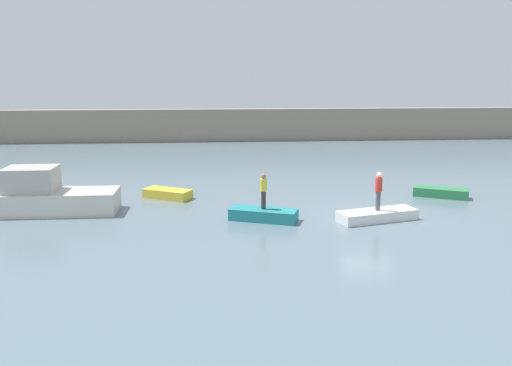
{
  "coord_description": "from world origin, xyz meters",
  "views": [
    {
      "loc": [
        -7.26,
        -23.81,
        6.85
      ],
      "look_at": [
        -5.07,
        3.95,
        0.88
      ],
      "focal_mm": 37.04,
      "sensor_mm": 36.0,
      "label": 1
    }
  ],
  "objects_px": {
    "motorboat": "(46,196)",
    "rowboat_white": "(377,215)",
    "person_red_shirt": "(379,189)",
    "person_yellow_shirt": "(264,190)",
    "rowboat_teal": "(263,215)",
    "rowboat_yellow": "(168,194)",
    "rowboat_green": "(441,193)"
  },
  "relations": [
    {
      "from": "rowboat_yellow",
      "to": "person_red_shirt",
      "type": "height_order",
      "value": "person_red_shirt"
    },
    {
      "from": "person_red_shirt",
      "to": "person_yellow_shirt",
      "type": "height_order",
      "value": "person_red_shirt"
    },
    {
      "from": "motorboat",
      "to": "person_yellow_shirt",
      "type": "xyz_separation_m",
      "value": [
        10.42,
        -2.12,
        0.63
      ]
    },
    {
      "from": "motorboat",
      "to": "rowboat_green",
      "type": "xyz_separation_m",
      "value": [
        20.6,
        1.7,
        -0.58
      ]
    },
    {
      "from": "rowboat_green",
      "to": "person_yellow_shirt",
      "type": "bearing_deg",
      "value": -132.46
    },
    {
      "from": "motorboat",
      "to": "rowboat_white",
      "type": "relative_size",
      "value": 1.68
    },
    {
      "from": "rowboat_yellow",
      "to": "rowboat_white",
      "type": "bearing_deg",
      "value": 1.94
    },
    {
      "from": "rowboat_green",
      "to": "person_red_shirt",
      "type": "bearing_deg",
      "value": -112.08
    },
    {
      "from": "person_red_shirt",
      "to": "rowboat_yellow",
      "type": "bearing_deg",
      "value": 152.83
    },
    {
      "from": "rowboat_green",
      "to": "motorboat",
      "type": "bearing_deg",
      "value": -148.33
    },
    {
      "from": "person_red_shirt",
      "to": "motorboat",
      "type": "bearing_deg",
      "value": 170.81
    },
    {
      "from": "rowboat_yellow",
      "to": "rowboat_green",
      "type": "xyz_separation_m",
      "value": [
        14.98,
        -0.93,
        0.0
      ]
    },
    {
      "from": "rowboat_yellow",
      "to": "rowboat_green",
      "type": "height_order",
      "value": "rowboat_green"
    },
    {
      "from": "person_red_shirt",
      "to": "rowboat_white",
      "type": "bearing_deg",
      "value": 116.57
    },
    {
      "from": "motorboat",
      "to": "rowboat_teal",
      "type": "relative_size",
      "value": 2.04
    },
    {
      "from": "motorboat",
      "to": "rowboat_teal",
      "type": "distance_m",
      "value": 10.65
    },
    {
      "from": "rowboat_green",
      "to": "person_yellow_shirt",
      "type": "relative_size",
      "value": 1.73
    },
    {
      "from": "rowboat_yellow",
      "to": "rowboat_teal",
      "type": "height_order",
      "value": "rowboat_teal"
    },
    {
      "from": "motorboat",
      "to": "person_red_shirt",
      "type": "relative_size",
      "value": 3.54
    },
    {
      "from": "rowboat_teal",
      "to": "person_red_shirt",
      "type": "relative_size",
      "value": 1.74
    },
    {
      "from": "rowboat_yellow",
      "to": "rowboat_green",
      "type": "bearing_deg",
      "value": 25.55
    },
    {
      "from": "rowboat_white",
      "to": "rowboat_green",
      "type": "distance_m",
      "value": 6.48
    },
    {
      "from": "person_yellow_shirt",
      "to": "rowboat_teal",
      "type": "bearing_deg",
      "value": 90.0
    },
    {
      "from": "rowboat_teal",
      "to": "person_red_shirt",
      "type": "xyz_separation_m",
      "value": [
        5.28,
        -0.42,
        1.21
      ]
    },
    {
      "from": "motorboat",
      "to": "rowboat_green",
      "type": "height_order",
      "value": "motorboat"
    },
    {
      "from": "rowboat_white",
      "to": "person_yellow_shirt",
      "type": "distance_m",
      "value": 5.44
    },
    {
      "from": "rowboat_yellow",
      "to": "rowboat_teal",
      "type": "relative_size",
      "value": 0.84
    },
    {
      "from": "rowboat_yellow",
      "to": "rowboat_white",
      "type": "height_order",
      "value": "rowboat_yellow"
    },
    {
      "from": "rowboat_yellow",
      "to": "person_red_shirt",
      "type": "distance_m",
      "value": 11.41
    },
    {
      "from": "rowboat_white",
      "to": "person_red_shirt",
      "type": "height_order",
      "value": "person_red_shirt"
    },
    {
      "from": "rowboat_teal",
      "to": "rowboat_white",
      "type": "xyz_separation_m",
      "value": [
        5.28,
        -0.42,
        -0.03
      ]
    },
    {
      "from": "motorboat",
      "to": "rowboat_white",
      "type": "height_order",
      "value": "motorboat"
    }
  ]
}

